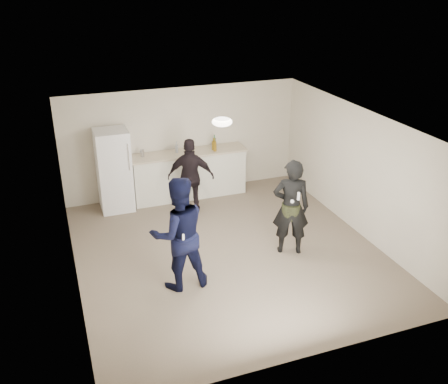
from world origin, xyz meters
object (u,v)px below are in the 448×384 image
object	(u,v)px
fridge	(114,170)
woman	(291,207)
spectator	(191,177)
man	(179,234)
counter	(189,175)
shaker	(142,153)

from	to	relation	value
fridge	woman	size ratio (longest dim) A/B	0.98
woman	spectator	distance (m)	2.52
woman	fridge	bearing A→B (deg)	-25.25
fridge	man	bearing A→B (deg)	-80.82
man	woman	xyz separation A→B (m)	(2.21, 0.36, -0.06)
counter	shaker	world-z (taller)	shaker
fridge	shaker	distance (m)	0.73
fridge	man	world-z (taller)	man
counter	spectator	distance (m)	0.94
fridge	spectator	xyz separation A→B (m)	(1.49, -0.79, -0.06)
shaker	woman	bearing A→B (deg)	-56.00
shaker	spectator	bearing A→B (deg)	-47.63
fridge	spectator	bearing A→B (deg)	-27.85
shaker	man	world-z (taller)	man
fridge	shaker	bearing A→B (deg)	10.83
counter	woman	bearing A→B (deg)	-70.90
fridge	man	size ratio (longest dim) A/B	0.92
counter	woman	distance (m)	3.24
counter	spectator	bearing A→B (deg)	-103.13
shaker	woman	world-z (taller)	woman
counter	spectator	xyz separation A→B (m)	(-0.20, -0.86, 0.32)
fridge	man	distance (m)	3.37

